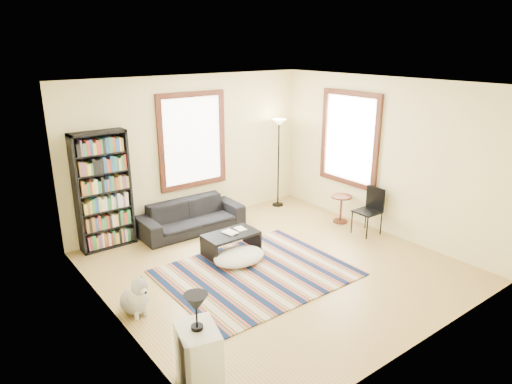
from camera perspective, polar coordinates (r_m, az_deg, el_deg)
floor at (r=7.29m, az=2.42°, el=-9.61°), size 5.00×5.00×0.10m
ceiling at (r=6.46m, az=2.77°, el=13.77°), size 5.00×5.00×0.10m
wall_back at (r=8.77m, az=-8.17°, el=5.20°), size 5.00×0.10×2.80m
wall_front at (r=5.16m, az=21.07°, el=-5.27°), size 5.00×0.10×2.80m
wall_left at (r=5.54m, az=-18.18°, el=-3.34°), size 0.10×5.00×2.80m
wall_right at (r=8.54m, az=15.89°, el=4.32°), size 0.10×5.00×2.80m
window_back at (r=8.66m, az=-7.97°, el=6.40°), size 1.20×0.06×1.60m
window_right at (r=8.93m, az=11.60°, el=6.55°), size 0.06×1.20×1.60m
rug at (r=7.05m, az=0.05°, el=-10.06°), size 2.68×2.15×0.02m
sofa at (r=8.53m, az=-8.08°, el=-3.03°), size 1.95×0.79×0.57m
bookshelf at (r=7.98m, az=-18.58°, el=0.11°), size 0.90×0.30×2.00m
coffee_table at (r=7.61m, az=-3.13°, el=-6.43°), size 1.00×0.73×0.36m
book_a at (r=7.48m, az=-3.79°, el=-5.28°), size 0.27×0.22×0.02m
book_b at (r=7.65m, az=-2.43°, el=-4.74°), size 0.16×0.21×0.02m
floor_cushion at (r=7.32m, az=-2.13°, el=-8.06°), size 0.88×0.66×0.22m
floor_lamp at (r=9.59m, az=2.82°, el=3.58°), size 0.33×0.33×1.86m
side_table at (r=9.00m, az=10.57°, el=-2.10°), size 0.52×0.52×0.54m
folding_chair at (r=8.51m, az=13.74°, el=-2.40°), size 0.43×0.41×0.86m
white_cabinet at (r=4.87m, az=-7.19°, el=-20.01°), size 0.50×0.58×0.70m
table_lamp at (r=4.55m, az=-7.46°, el=-14.66°), size 0.27×0.27×0.38m
dog at (r=6.21m, az=-15.09°, el=-12.15°), size 0.45×0.59×0.55m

